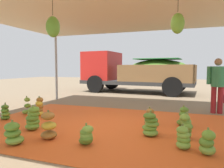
% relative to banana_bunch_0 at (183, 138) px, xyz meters
% --- Properties ---
extents(ground_plane, '(40.00, 40.00, 0.00)m').
position_rel_banana_bunch_0_xyz_m(ground_plane, '(-1.72, 3.92, -0.20)').
color(ground_plane, '#7F6B51').
extents(tarp_orange, '(6.67, 4.34, 0.01)m').
position_rel_banana_bunch_0_xyz_m(tarp_orange, '(-1.72, 0.92, -0.20)').
color(tarp_orange, '#E05B23').
rests_on(tarp_orange, ground).
extents(tent_canopy, '(8.00, 7.00, 2.94)m').
position_rel_banana_bunch_0_xyz_m(tent_canopy, '(-1.72, 0.82, 2.65)').
color(tent_canopy, '#9EA0A5').
rests_on(tent_canopy, ground).
extents(banana_bunch_0, '(0.33, 0.35, 0.45)m').
position_rel_banana_bunch_0_xyz_m(banana_bunch_0, '(0.00, 0.00, 0.00)').
color(banana_bunch_0, '#75A83D').
rests_on(banana_bunch_0, tarp_orange).
extents(banana_bunch_1, '(0.33, 0.35, 0.60)m').
position_rel_banana_bunch_0_xyz_m(banana_bunch_1, '(-4.09, 1.23, 0.07)').
color(banana_bunch_1, gold).
rests_on(banana_bunch_1, tarp_orange).
extents(banana_bunch_2, '(0.38, 0.41, 0.58)m').
position_rel_banana_bunch_0_xyz_m(banana_bunch_2, '(-3.31, 0.04, 0.06)').
color(banana_bunch_2, '#60932D').
rests_on(banana_bunch_2, tarp_orange).
extents(banana_bunch_3, '(0.36, 0.36, 0.41)m').
position_rel_banana_bunch_0_xyz_m(banana_bunch_3, '(-1.71, -0.41, -0.02)').
color(banana_bunch_3, '#477523').
rests_on(banana_bunch_3, tarp_orange).
extents(banana_bunch_4, '(0.41, 0.38, 0.52)m').
position_rel_banana_bunch_0_xyz_m(banana_bunch_4, '(-0.01, 1.55, 0.03)').
color(banana_bunch_4, '#518428').
rests_on(banana_bunch_4, tarp_orange).
extents(banana_bunch_5, '(0.46, 0.48, 0.54)m').
position_rel_banana_bunch_0_xyz_m(banana_bunch_5, '(-0.67, 0.54, 0.04)').
color(banana_bunch_5, '#6B9E38').
rests_on(banana_bunch_5, tarp_orange).
extents(banana_bunch_6, '(0.36, 0.36, 0.46)m').
position_rel_banana_bunch_0_xyz_m(banana_bunch_6, '(0.38, -0.15, 0.01)').
color(banana_bunch_6, '#75A83D').
rests_on(banana_bunch_6, tarp_orange).
extents(banana_bunch_7, '(0.35, 0.37, 0.54)m').
position_rel_banana_bunch_0_xyz_m(banana_bunch_7, '(0.04, 0.60, 0.04)').
color(banana_bunch_7, '#60932D').
rests_on(banana_bunch_7, tarp_orange).
extents(banana_bunch_8, '(0.46, 0.46, 0.59)m').
position_rel_banana_bunch_0_xyz_m(banana_bunch_8, '(-2.57, -0.38, 0.06)').
color(banana_bunch_8, '#996628').
rests_on(banana_bunch_8, tarp_orange).
extents(banana_bunch_9, '(0.33, 0.32, 0.48)m').
position_rel_banana_bunch_0_xyz_m(banana_bunch_9, '(-4.67, 0.54, 0.00)').
color(banana_bunch_9, '#477523').
rests_on(banana_bunch_9, tarp_orange).
extents(banana_bunch_10, '(0.35, 0.39, 0.46)m').
position_rel_banana_bunch_0_xyz_m(banana_bunch_10, '(-0.82, 1.36, 0.01)').
color(banana_bunch_10, '#996628').
rests_on(banana_bunch_10, tarp_orange).
extents(banana_bunch_13, '(0.29, 0.31, 0.56)m').
position_rel_banana_bunch_0_xyz_m(banana_bunch_13, '(-4.64, 1.33, 0.04)').
color(banana_bunch_13, '#6B9E38').
rests_on(banana_bunch_13, tarp_orange).
extents(banana_bunch_14, '(0.47, 0.47, 0.47)m').
position_rel_banana_bunch_0_xyz_m(banana_bunch_14, '(-3.00, -0.86, 0.01)').
color(banana_bunch_14, '#6B9E38').
rests_on(banana_bunch_14, tarp_orange).
extents(cargo_truck_main, '(6.56, 2.99, 2.40)m').
position_rel_banana_bunch_0_xyz_m(cargo_truck_main, '(-2.86, 8.18, 1.04)').
color(cargo_truck_main, '#2D2D2D').
rests_on(cargo_truck_main, ground).
extents(worker_1, '(0.64, 0.39, 1.74)m').
position_rel_banana_bunch_0_xyz_m(worker_1, '(0.96, 3.45, 0.82)').
color(worker_1, maroon).
rests_on(worker_1, ground).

